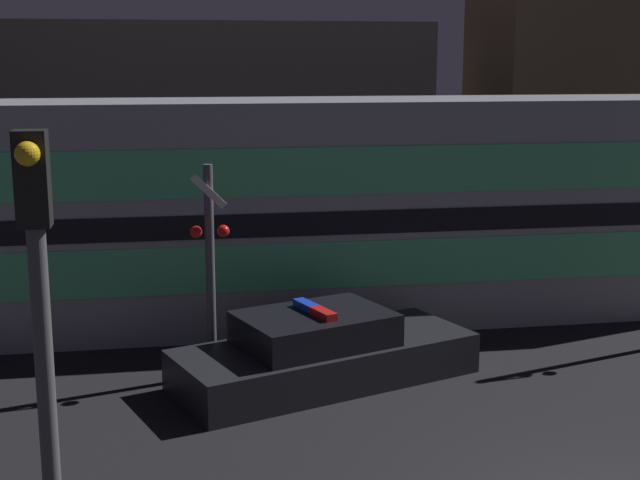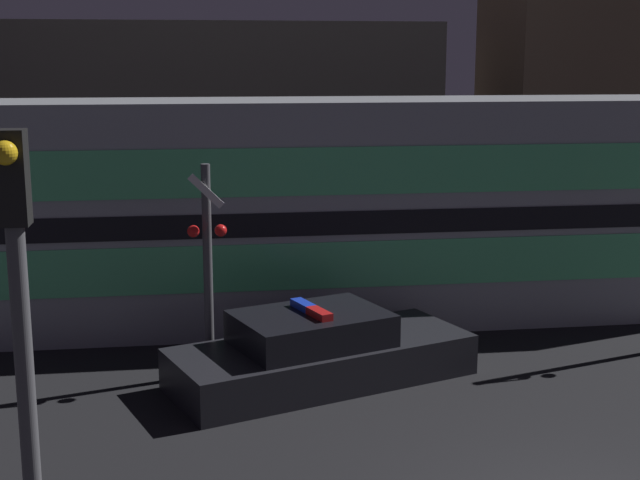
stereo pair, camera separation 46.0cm
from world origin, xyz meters
TOP-DOWN VIEW (x-y plane):
  - train at (-1.90, 8.98)m, footprint 16.04×2.91m
  - police_car at (-2.41, 5.24)m, footprint 5.31×3.48m
  - crossing_signal_far at (-4.18, 5.80)m, footprint 0.64×0.31m
  - traffic_light_corner at (-6.05, -0.01)m, footprint 0.30×0.46m
  - building_left at (-3.47, 16.73)m, footprint 11.30×5.06m
  - building_center at (8.77, 16.60)m, footprint 8.73×4.18m

SIDE VIEW (x-z plane):
  - police_car at x=-2.41m, z-range -0.17..1.14m
  - crossing_signal_far at x=-4.18m, z-range 0.15..3.72m
  - train at x=-1.90m, z-range 0.00..4.44m
  - traffic_light_corner at x=-6.05m, z-range 0.56..5.15m
  - building_left at x=-3.47m, z-range 0.00..6.16m
  - building_center at x=8.77m, z-range 0.00..7.83m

